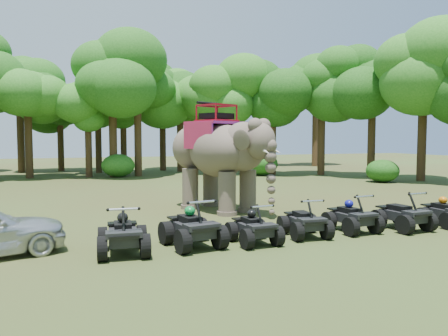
{
  "coord_description": "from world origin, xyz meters",
  "views": [
    {
      "loc": [
        -5.38,
        -13.46,
        2.99
      ],
      "look_at": [
        0.0,
        1.2,
        1.9
      ],
      "focal_mm": 35.0,
      "sensor_mm": 36.0,
      "label": 1
    }
  ],
  "objects_px": {
    "elephant": "(218,156)",
    "atv_3": "(304,217)",
    "atv_1": "(192,222)",
    "atv_5": "(403,210)",
    "atv_2": "(254,223)",
    "atv_0": "(123,229)",
    "atv_6": "(446,208)",
    "atv_4": "(352,212)"
  },
  "relations": [
    {
      "from": "elephant",
      "to": "atv_3",
      "type": "xyz_separation_m",
      "value": [
        0.83,
        -5.48,
        -1.63
      ]
    },
    {
      "from": "atv_1",
      "to": "atv_3",
      "type": "height_order",
      "value": "atv_1"
    },
    {
      "from": "elephant",
      "to": "atv_5",
      "type": "xyz_separation_m",
      "value": [
        4.35,
        -5.7,
        -1.58
      ]
    },
    {
      "from": "elephant",
      "to": "atv_1",
      "type": "height_order",
      "value": "elephant"
    },
    {
      "from": "elephant",
      "to": "atv_2",
      "type": "xyz_separation_m",
      "value": [
        -0.96,
        -5.73,
        -1.64
      ]
    },
    {
      "from": "atv_0",
      "to": "atv_6",
      "type": "bearing_deg",
      "value": 4.4
    },
    {
      "from": "atv_6",
      "to": "atv_5",
      "type": "bearing_deg",
      "value": 179.14
    },
    {
      "from": "atv_1",
      "to": "atv_4",
      "type": "relative_size",
      "value": 1.1
    },
    {
      "from": "atv_4",
      "to": "atv_5",
      "type": "xyz_separation_m",
      "value": [
        1.75,
        -0.31,
        0.02
      ]
    },
    {
      "from": "atv_4",
      "to": "atv_2",
      "type": "bearing_deg",
      "value": -178.41
    },
    {
      "from": "atv_2",
      "to": "atv_6",
      "type": "distance_m",
      "value": 7.15
    },
    {
      "from": "elephant",
      "to": "atv_6",
      "type": "bearing_deg",
      "value": -66.56
    },
    {
      "from": "atv_2",
      "to": "elephant",
      "type": "bearing_deg",
      "value": 77.12
    },
    {
      "from": "atv_4",
      "to": "elephant",
      "type": "bearing_deg",
      "value": 111.85
    },
    {
      "from": "atv_0",
      "to": "atv_5",
      "type": "xyz_separation_m",
      "value": [
        8.92,
        -0.1,
        -0.01
      ]
    },
    {
      "from": "atv_6",
      "to": "atv_0",
      "type": "bearing_deg",
      "value": 178.85
    },
    {
      "from": "atv_5",
      "to": "atv_6",
      "type": "bearing_deg",
      "value": -5.45
    },
    {
      "from": "elephant",
      "to": "atv_3",
      "type": "distance_m",
      "value": 5.77
    },
    {
      "from": "atv_0",
      "to": "atv_1",
      "type": "distance_m",
      "value": 1.88
    },
    {
      "from": "atv_3",
      "to": "atv_4",
      "type": "xyz_separation_m",
      "value": [
        1.78,
        0.09,
        0.02
      ]
    },
    {
      "from": "atv_3",
      "to": "atv_1",
      "type": "bearing_deg",
      "value": -174.94
    },
    {
      "from": "atv_2",
      "to": "atv_3",
      "type": "distance_m",
      "value": 1.81
    },
    {
      "from": "atv_0",
      "to": "atv_2",
      "type": "height_order",
      "value": "atv_0"
    },
    {
      "from": "atv_3",
      "to": "atv_4",
      "type": "distance_m",
      "value": 1.78
    },
    {
      "from": "atv_0",
      "to": "atv_3",
      "type": "height_order",
      "value": "atv_0"
    },
    {
      "from": "atv_0",
      "to": "atv_6",
      "type": "relative_size",
      "value": 1.07
    },
    {
      "from": "atv_0",
      "to": "atv_1",
      "type": "xyz_separation_m",
      "value": [
        1.88,
        0.11,
        0.03
      ]
    },
    {
      "from": "atv_4",
      "to": "atv_6",
      "type": "xyz_separation_m",
      "value": [
        3.59,
        -0.32,
        -0.01
      ]
    },
    {
      "from": "atv_1",
      "to": "atv_2",
      "type": "bearing_deg",
      "value": -17.03
    },
    {
      "from": "atv_2",
      "to": "atv_5",
      "type": "xyz_separation_m",
      "value": [
        5.32,
        0.04,
        0.06
      ]
    },
    {
      "from": "atv_0",
      "to": "atv_5",
      "type": "relative_size",
      "value": 1.01
    },
    {
      "from": "atv_0",
      "to": "atv_3",
      "type": "xyz_separation_m",
      "value": [
        5.4,
        0.12,
        -0.05
      ]
    },
    {
      "from": "atv_1",
      "to": "atv_4",
      "type": "bearing_deg",
      "value": -7.71
    },
    {
      "from": "atv_1",
      "to": "atv_2",
      "type": "distance_m",
      "value": 1.75
    },
    {
      "from": "elephant",
      "to": "atv_4",
      "type": "height_order",
      "value": "elephant"
    },
    {
      "from": "atv_1",
      "to": "atv_4",
      "type": "distance_m",
      "value": 5.3
    },
    {
      "from": "atv_5",
      "to": "atv_6",
      "type": "distance_m",
      "value": 1.84
    },
    {
      "from": "elephant",
      "to": "atv_1",
      "type": "xyz_separation_m",
      "value": [
        -2.69,
        -5.48,
        -1.54
      ]
    },
    {
      "from": "elephant",
      "to": "atv_3",
      "type": "bearing_deg",
      "value": -105.29
    },
    {
      "from": "atv_0",
      "to": "atv_4",
      "type": "relative_size",
      "value": 1.05
    },
    {
      "from": "elephant",
      "to": "atv_5",
      "type": "height_order",
      "value": "elephant"
    },
    {
      "from": "atv_4",
      "to": "atv_6",
      "type": "height_order",
      "value": "atv_4"
    }
  ]
}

